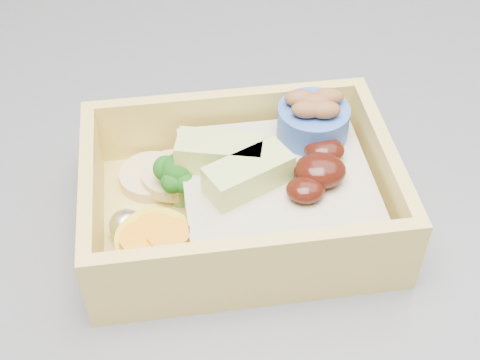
{
  "coord_description": "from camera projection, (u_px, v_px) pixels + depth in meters",
  "views": [
    {
      "loc": [
        -0.13,
        -0.57,
        1.27
      ],
      "look_at": [
        -0.12,
        -0.25,
        0.96
      ],
      "focal_mm": 50.0,
      "sensor_mm": 36.0,
      "label": 1
    }
  ],
  "objects": [
    {
      "name": "bento_box",
      "position": [
        249.0,
        191.0,
        0.46
      ],
      "size": [
        0.22,
        0.17,
        0.08
      ],
      "rotation": [
        0.0,
        0.0,
        0.11
      ],
      "color": "#E1C65D",
      "rests_on": "island"
    }
  ]
}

